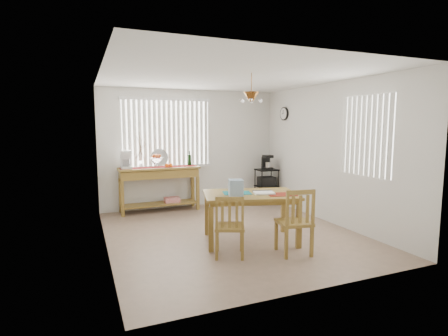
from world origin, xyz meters
name	(u,v)px	position (x,y,z in m)	size (l,w,h in m)	color
ground	(231,233)	(0.00, 0.00, -0.01)	(4.00, 4.50, 0.01)	gray
room_shell	(231,133)	(0.00, 0.02, 1.69)	(4.20, 4.70, 2.70)	white
sideboard	(160,178)	(-0.78, 1.99, 0.71)	(1.68, 0.47, 0.95)	olive
sideboard_items	(145,161)	(-1.07, 2.01, 1.09)	(1.60, 0.40, 0.72)	maroon
wire_cart	(267,183)	(1.70, 1.82, 0.49)	(0.47, 0.38, 0.81)	black
cart_items	(267,163)	(1.70, 1.83, 0.96)	(0.19, 0.23, 0.33)	black
dining_table	(250,199)	(0.12, -0.48, 0.68)	(1.62, 1.27, 0.77)	olive
table_items	(243,189)	(-0.04, -0.56, 0.86)	(1.08, 0.78, 0.25)	#16727C
chair_left	(230,227)	(-0.44, -0.97, 0.43)	(0.53, 0.53, 0.88)	olive
chair_right	(295,222)	(0.45, -1.24, 0.47)	(0.51, 0.51, 0.96)	olive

